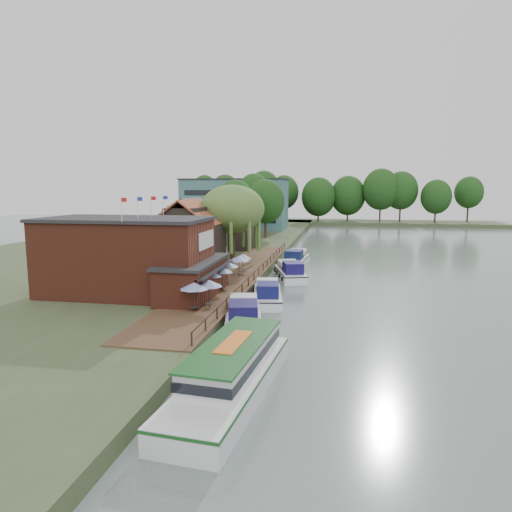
# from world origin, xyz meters

# --- Properties ---
(ground) EXTENTS (260.00, 260.00, 0.00)m
(ground) POSITION_xyz_m (0.00, 0.00, 0.00)
(ground) COLOR #566362
(ground) RESTS_ON ground
(land_bank) EXTENTS (50.00, 140.00, 1.00)m
(land_bank) POSITION_xyz_m (-30.00, 35.00, 0.50)
(land_bank) COLOR #384728
(land_bank) RESTS_ON ground
(quay_deck) EXTENTS (6.00, 50.00, 0.10)m
(quay_deck) POSITION_xyz_m (-8.00, 10.00, 1.05)
(quay_deck) COLOR #47301E
(quay_deck) RESTS_ON land_bank
(quay_rail) EXTENTS (0.20, 49.00, 1.00)m
(quay_rail) POSITION_xyz_m (-5.30, 10.50, 1.50)
(quay_rail) COLOR black
(quay_rail) RESTS_ON land_bank
(pub) EXTENTS (20.00, 11.00, 7.30)m
(pub) POSITION_xyz_m (-14.00, -1.00, 4.65)
(pub) COLOR maroon
(pub) RESTS_ON land_bank
(hotel_block) EXTENTS (25.40, 12.40, 12.30)m
(hotel_block) POSITION_xyz_m (-22.00, 70.00, 7.15)
(hotel_block) COLOR #38666B
(hotel_block) RESTS_ON land_bank
(cottage_a) EXTENTS (8.60, 7.60, 8.50)m
(cottage_a) POSITION_xyz_m (-15.00, 14.00, 5.25)
(cottage_a) COLOR black
(cottage_a) RESTS_ON land_bank
(cottage_b) EXTENTS (9.60, 8.60, 8.50)m
(cottage_b) POSITION_xyz_m (-18.00, 24.00, 5.25)
(cottage_b) COLOR beige
(cottage_b) RESTS_ON land_bank
(cottage_c) EXTENTS (7.60, 7.60, 8.50)m
(cottage_c) POSITION_xyz_m (-14.00, 33.00, 5.25)
(cottage_c) COLOR black
(cottage_c) RESTS_ON land_bank
(willow) EXTENTS (8.60, 8.60, 10.43)m
(willow) POSITION_xyz_m (-10.50, 19.00, 6.21)
(willow) COLOR #476B2D
(willow) RESTS_ON land_bank
(umbrella_0) EXTENTS (2.32, 2.32, 2.38)m
(umbrella_0) POSITION_xyz_m (-7.66, -6.22, 2.29)
(umbrella_0) COLOR navy
(umbrella_0) RESTS_ON quay_deck
(umbrella_1) EXTENTS (2.26, 2.26, 2.38)m
(umbrella_1) POSITION_xyz_m (-6.79, -4.97, 2.29)
(umbrella_1) COLOR navy
(umbrella_1) RESTS_ON quay_deck
(umbrella_2) EXTENTS (1.98, 1.98, 2.38)m
(umbrella_2) POSITION_xyz_m (-7.80, -0.85, 2.29)
(umbrella_2) COLOR navy
(umbrella_2) RESTS_ON quay_deck
(umbrella_3) EXTENTS (2.04, 2.04, 2.38)m
(umbrella_3) POSITION_xyz_m (-7.31, 1.36, 2.29)
(umbrella_3) COLOR navy
(umbrella_3) RESTS_ON quay_deck
(umbrella_4) EXTENTS (2.33, 2.33, 2.38)m
(umbrella_4) POSITION_xyz_m (-7.62, 4.53, 2.29)
(umbrella_4) COLOR navy
(umbrella_4) RESTS_ON quay_deck
(umbrella_5) EXTENTS (2.41, 2.41, 2.38)m
(umbrella_5) POSITION_xyz_m (-7.29, 8.55, 2.29)
(umbrella_5) COLOR navy
(umbrella_5) RESTS_ON quay_deck
(umbrella_6) EXTENTS (2.01, 2.01, 2.38)m
(umbrella_6) POSITION_xyz_m (-7.18, 10.15, 2.29)
(umbrella_6) COLOR #1B4C95
(umbrella_6) RESTS_ON quay_deck
(cruiser_0) EXTENTS (5.08, 10.17, 2.35)m
(cruiser_0) POSITION_xyz_m (-3.73, -5.74, 1.18)
(cruiser_0) COLOR white
(cruiser_0) RESTS_ON ground
(cruiser_1) EXTENTS (4.47, 9.56, 2.20)m
(cruiser_1) POSITION_xyz_m (-3.05, 2.20, 1.10)
(cruiser_1) COLOR white
(cruiser_1) RESTS_ON ground
(cruiser_2) EXTENTS (5.70, 10.14, 2.33)m
(cruiser_2) POSITION_xyz_m (-2.14, 14.12, 1.17)
(cruiser_2) COLOR white
(cruiser_2) RESTS_ON ground
(cruiser_3) EXTENTS (3.84, 10.13, 2.41)m
(cruiser_3) POSITION_xyz_m (-2.43, 24.20, 1.21)
(cruiser_3) COLOR white
(cruiser_3) RESTS_ON ground
(tour_boat) EXTENTS (4.86, 13.32, 2.84)m
(tour_boat) POSITION_xyz_m (-1.79, -18.16, 1.42)
(tour_boat) COLOR silver
(tour_boat) RESTS_ON ground
(swan) EXTENTS (0.44, 0.44, 0.44)m
(swan) POSITION_xyz_m (-1.53, -9.76, 0.22)
(swan) COLOR white
(swan) RESTS_ON ground
(bank_tree_0) EXTENTS (7.03, 7.03, 11.51)m
(bank_tree_0) POSITION_xyz_m (-15.30, 41.27, 6.76)
(bank_tree_0) COLOR #143811
(bank_tree_0) RESTS_ON land_bank
(bank_tree_1) EXTENTS (7.68, 7.68, 11.74)m
(bank_tree_1) POSITION_xyz_m (-11.15, 50.13, 6.87)
(bank_tree_1) COLOR #143811
(bank_tree_1) RESTS_ON land_bank
(bank_tree_2) EXTENTS (6.98, 6.98, 13.10)m
(bank_tree_2) POSITION_xyz_m (-14.77, 56.56, 7.55)
(bank_tree_2) COLOR #143811
(bank_tree_2) RESTS_ON land_bank
(bank_tree_3) EXTENTS (8.42, 8.42, 14.54)m
(bank_tree_3) POSITION_xyz_m (-16.32, 79.22, 8.27)
(bank_tree_3) COLOR #143811
(bank_tree_3) RESTS_ON land_bank
(bank_tree_4) EXTENTS (7.71, 7.71, 14.11)m
(bank_tree_4) POSITION_xyz_m (-16.92, 87.90, 8.06)
(bank_tree_4) COLOR #143811
(bank_tree_4) RESTS_ON land_bank
(bank_tree_5) EXTENTS (7.00, 7.00, 12.23)m
(bank_tree_5) POSITION_xyz_m (-18.18, 94.44, 7.11)
(bank_tree_5) COLOR #143811
(bank_tree_5) RESTS_ON land_bank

